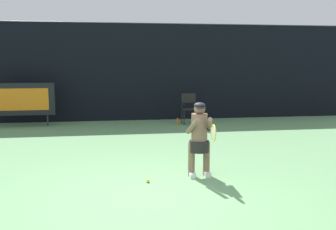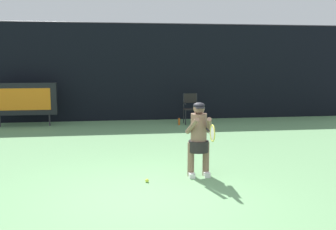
% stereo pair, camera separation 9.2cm
% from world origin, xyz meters
% --- Properties ---
extents(ground, '(18.00, 22.00, 0.03)m').
position_xyz_m(ground, '(0.00, -0.19, -0.01)').
color(ground, '#639460').
extents(backdrop_screen, '(18.00, 0.12, 3.66)m').
position_xyz_m(backdrop_screen, '(0.00, 8.50, 1.81)').
color(backdrop_screen, black).
rests_on(backdrop_screen, ground).
extents(scoreboard, '(2.20, 0.21, 1.50)m').
position_xyz_m(scoreboard, '(-3.60, 7.55, 0.95)').
color(scoreboard, black).
rests_on(scoreboard, ground).
extents(umpire_chair, '(0.52, 0.44, 1.08)m').
position_xyz_m(umpire_chair, '(2.19, 7.34, 0.62)').
color(umpire_chair, black).
rests_on(umpire_chair, ground).
extents(water_bottle, '(0.07, 0.07, 0.27)m').
position_xyz_m(water_bottle, '(1.73, 7.12, 0.12)').
color(water_bottle, '#D65C1C').
rests_on(water_bottle, ground).
extents(tennis_player, '(0.53, 0.60, 1.45)m').
position_xyz_m(tennis_player, '(1.08, 1.05, 0.79)').
color(tennis_player, white).
rests_on(tennis_player, ground).
extents(tennis_racket, '(0.03, 0.60, 0.31)m').
position_xyz_m(tennis_racket, '(1.19, 0.47, 0.97)').
color(tennis_racket, black).
extents(tennis_ball_loose, '(0.07, 0.07, 0.07)m').
position_xyz_m(tennis_ball_loose, '(0.04, 0.79, 0.03)').
color(tennis_ball_loose, '#CCDB3D').
rests_on(tennis_ball_loose, ground).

